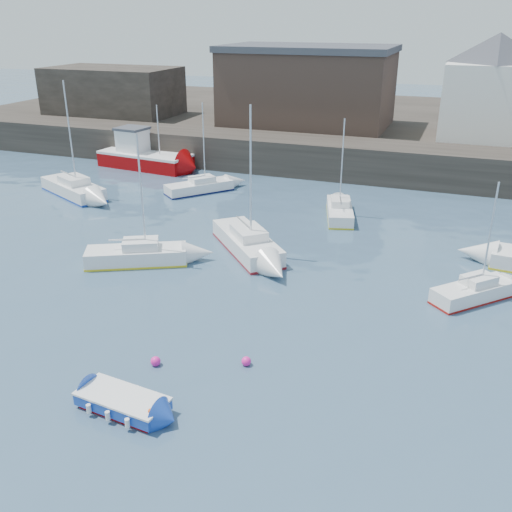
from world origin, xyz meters
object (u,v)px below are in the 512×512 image
(buoy_mid, at_px, (246,365))
(buoy_far, at_px, (255,233))
(sailboat_e, at_px, (73,188))
(buoy_near, at_px, (156,365))
(blue_dinghy, at_px, (123,402))
(sailboat_h, at_px, (200,187))
(sailboat_b, at_px, (247,242))
(sailboat_f, at_px, (340,211))
(sailboat_c, at_px, (474,291))
(fishing_boat, at_px, (143,155))
(sailboat_a, at_px, (137,255))

(buoy_mid, bearing_deg, buoy_far, 109.10)
(sailboat_e, distance_m, buoy_near, 25.75)
(blue_dinghy, xyz_separation_m, sailboat_h, (-9.23, 25.69, 0.10))
(sailboat_b, height_order, sailboat_f, sailboat_b)
(buoy_near, relative_size, buoy_mid, 1.04)
(sailboat_c, distance_m, buoy_mid, 12.67)
(fishing_boat, relative_size, buoy_near, 22.17)
(buoy_near, bearing_deg, sailboat_c, 41.53)
(sailboat_b, relative_size, sailboat_h, 1.25)
(sailboat_a, relative_size, buoy_near, 18.02)
(fishing_boat, relative_size, sailboat_b, 1.04)
(blue_dinghy, bearing_deg, sailboat_h, 109.77)
(sailboat_b, bearing_deg, buoy_near, -85.96)
(sailboat_f, distance_m, buoy_near, 20.88)
(buoy_near, xyz_separation_m, buoy_mid, (3.45, 1.29, 0.00))
(sailboat_e, bearing_deg, sailboat_f, 5.76)
(sailboat_b, relative_size, sailboat_f, 1.29)
(sailboat_f, xyz_separation_m, buoy_near, (-2.94, -20.66, -0.48))
(sailboat_a, xyz_separation_m, sailboat_c, (18.11, 1.91, -0.06))
(blue_dinghy, height_order, sailboat_a, sailboat_a)
(sailboat_f, distance_m, buoy_mid, 19.38)
(sailboat_e, relative_size, sailboat_h, 1.25)
(fishing_boat, bearing_deg, sailboat_c, -31.09)
(blue_dinghy, bearing_deg, buoy_mid, 53.53)
(sailboat_b, xyz_separation_m, sailboat_c, (12.89, -1.99, -0.11))
(sailboat_a, height_order, buoy_near, sailboat_a)
(fishing_boat, height_order, sailboat_h, sailboat_h)
(blue_dinghy, relative_size, buoy_far, 7.80)
(sailboat_b, distance_m, sailboat_c, 13.04)
(sailboat_c, height_order, buoy_near, sailboat_c)
(sailboat_f, distance_m, buoy_far, 6.72)
(blue_dinghy, distance_m, fishing_boat, 35.85)
(fishing_boat, xyz_separation_m, buoy_near, (17.30, -28.29, -1.12))
(sailboat_c, bearing_deg, blue_dinghy, -130.73)
(sailboat_e, bearing_deg, fishing_boat, 86.84)
(fishing_boat, distance_m, sailboat_e, 9.75)
(blue_dinghy, relative_size, sailboat_a, 0.48)
(sailboat_f, bearing_deg, sailboat_c, -47.95)
(fishing_boat, xyz_separation_m, sailboat_a, (11.19, -19.57, -0.60))
(fishing_boat, bearing_deg, sailboat_f, -20.64)
(fishing_boat, height_order, sailboat_e, sailboat_e)
(sailboat_c, xyz_separation_m, sailboat_e, (-29.83, 7.94, 0.11))
(sailboat_f, bearing_deg, buoy_mid, -88.51)
(blue_dinghy, xyz_separation_m, sailboat_a, (-6.44, 11.63, 0.16))
(fishing_boat, distance_m, sailboat_c, 34.21)
(buoy_near, bearing_deg, sailboat_a, 125.04)
(sailboat_h, distance_m, buoy_near, 24.45)
(fishing_boat, bearing_deg, sailboat_h, -33.31)
(fishing_boat, distance_m, sailboat_a, 22.55)
(fishing_boat, xyz_separation_m, sailboat_f, (20.24, -7.62, -0.65))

